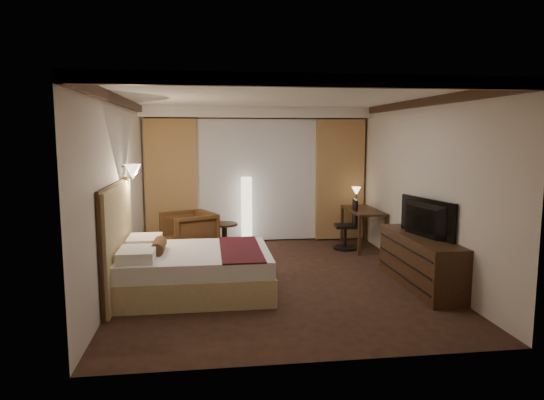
{
  "coord_description": "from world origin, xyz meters",
  "views": [
    {
      "loc": [
        -1.0,
        -7.04,
        2.15
      ],
      "look_at": [
        0.0,
        0.4,
        1.15
      ],
      "focal_mm": 32.0,
      "sensor_mm": 36.0,
      "label": 1
    }
  ],
  "objects": [
    {
      "name": "bed",
      "position": [
        -1.17,
        -0.48,
        0.3
      ],
      "size": [
        2.04,
        1.59,
        0.6
      ],
      "primitive_type": null,
      "color": "white",
      "rests_on": "floor"
    },
    {
      "name": "right_wall",
      "position": [
        2.25,
        0.0,
        1.35
      ],
      "size": [
        0.02,
        5.5,
        2.7
      ],
      "primitive_type": "cube",
      "color": "beige",
      "rests_on": "floor"
    },
    {
      "name": "television",
      "position": [
        1.97,
        -0.64,
        1.07
      ],
      "size": [
        0.89,
        1.28,
        0.15
      ],
      "primitive_type": "imported",
      "rotation": [
        0.0,
        0.0,
        1.77
      ],
      "color": "black",
      "rests_on": "dresser"
    },
    {
      "name": "wall_sconce",
      "position": [
        -2.09,
        0.31,
        1.62
      ],
      "size": [
        0.24,
        0.24,
        0.24
      ],
      "primitive_type": null,
      "color": "white",
      "rests_on": "left_wall"
    },
    {
      "name": "floor",
      "position": [
        0.0,
        0.0,
        0.0
      ],
      "size": [
        4.5,
        5.5,
        0.01
      ],
      "primitive_type": "cube",
      "color": "black",
      "rests_on": "ground"
    },
    {
      "name": "ceiling",
      "position": [
        0.0,
        0.0,
        2.7
      ],
      "size": [
        4.5,
        5.5,
        0.01
      ],
      "primitive_type": "cube",
      "color": "white",
      "rests_on": "back_wall"
    },
    {
      "name": "crown_molding",
      "position": [
        0.0,
        0.0,
        2.64
      ],
      "size": [
        4.5,
        5.5,
        0.12
      ],
      "primitive_type": null,
      "color": "black",
      "rests_on": "ceiling"
    },
    {
      "name": "curtain_right_drape",
      "position": [
        1.7,
        2.61,
        1.25
      ],
      "size": [
        1.0,
        0.14,
        2.45
      ],
      "primitive_type": "cube",
      "color": "tan",
      "rests_on": "back_wall"
    },
    {
      "name": "side_table",
      "position": [
        -0.7,
        1.83,
        0.27
      ],
      "size": [
        0.49,
        0.49,
        0.54
      ],
      "primitive_type": null,
      "color": "black",
      "rests_on": "floor"
    },
    {
      "name": "armchair",
      "position": [
        -1.35,
        1.72,
        0.43
      ],
      "size": [
        1.06,
        1.08,
        0.86
      ],
      "primitive_type": "imported",
      "rotation": [
        0.0,
        0.0,
        -1.15
      ],
      "color": "#472B15",
      "rests_on": "floor"
    },
    {
      "name": "dresser",
      "position": [
        2.0,
        -0.64,
        0.37
      ],
      "size": [
        0.5,
        1.9,
        0.74
      ],
      "primitive_type": null,
      "color": "black",
      "rests_on": "floor"
    },
    {
      "name": "back_wall",
      "position": [
        0.0,
        2.75,
        1.35
      ],
      "size": [
        4.5,
        0.02,
        2.7
      ],
      "primitive_type": "cube",
      "color": "beige",
      "rests_on": "floor"
    },
    {
      "name": "floor_lamp",
      "position": [
        -0.24,
        2.41,
        0.68
      ],
      "size": [
        0.29,
        0.29,
        1.35
      ],
      "primitive_type": null,
      "color": "white",
      "rests_on": "floor"
    },
    {
      "name": "left_wall",
      "position": [
        -2.25,
        0.0,
        1.35
      ],
      "size": [
        0.02,
        5.5,
        2.7
      ],
      "primitive_type": "cube",
      "color": "beige",
      "rests_on": "floor"
    },
    {
      "name": "soffit",
      "position": [
        0.0,
        2.5,
        2.6
      ],
      "size": [
        4.5,
        0.5,
        0.2
      ],
      "primitive_type": "cube",
      "color": "white",
      "rests_on": "ceiling"
    },
    {
      "name": "curtain_left_drape",
      "position": [
        -1.7,
        2.61,
        1.25
      ],
      "size": [
        1.0,
        0.14,
        2.45
      ],
      "primitive_type": "cube",
      "color": "tan",
      "rests_on": "back_wall"
    },
    {
      "name": "desk_lamp",
      "position": [
        1.95,
        2.26,
        0.92
      ],
      "size": [
        0.18,
        0.18,
        0.34
      ],
      "primitive_type": null,
      "color": "#FFD899",
      "rests_on": "desk"
    },
    {
      "name": "desk",
      "position": [
        1.95,
        1.79,
        0.38
      ],
      "size": [
        0.55,
        1.24,
        0.75
      ],
      "primitive_type": null,
      "color": "black",
      "rests_on": "floor"
    },
    {
      "name": "curtain_sheer",
      "position": [
        0.0,
        2.67,
        1.25
      ],
      "size": [
        2.48,
        0.04,
        2.45
      ],
      "primitive_type": "cube",
      "color": "silver",
      "rests_on": "back_wall"
    },
    {
      "name": "headboard",
      "position": [
        -2.2,
        -0.48,
        0.75
      ],
      "size": [
        0.12,
        1.89,
        1.5
      ],
      "primitive_type": null,
      "color": "tan",
      "rests_on": "floor"
    },
    {
      "name": "office_chair",
      "position": [
        1.59,
        1.74,
        0.48
      ],
      "size": [
        0.52,
        0.52,
        0.96
      ],
      "primitive_type": null,
      "rotation": [
        0.0,
        0.0,
        -0.12
      ],
      "color": "black",
      "rests_on": "floor"
    }
  ]
}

